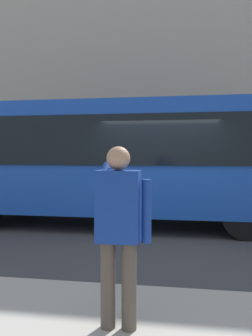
% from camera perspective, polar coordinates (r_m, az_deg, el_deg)
% --- Properties ---
extents(ground_plane, '(60.00, 60.00, 0.00)m').
position_cam_1_polar(ground_plane, '(7.85, 5.80, -10.85)').
color(ground_plane, '#38383A').
extents(building_facade_far, '(28.00, 1.55, 12.00)m').
position_cam_1_polar(building_facade_far, '(15.05, 7.59, 18.45)').
color(building_facade_far, '#A89E8E').
rests_on(building_facade_far, ground_plane).
extents(red_bus, '(9.05, 2.54, 3.08)m').
position_cam_1_polar(red_bus, '(8.59, -2.04, 1.61)').
color(red_bus, '#1947AD').
rests_on(red_bus, ground_plane).
extents(pedestrian_photographer, '(0.53, 0.52, 1.70)m').
position_cam_1_polar(pedestrian_photographer, '(3.19, -1.20, -9.21)').
color(pedestrian_photographer, '#4C4238').
rests_on(pedestrian_photographer, sidewalk_curb).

